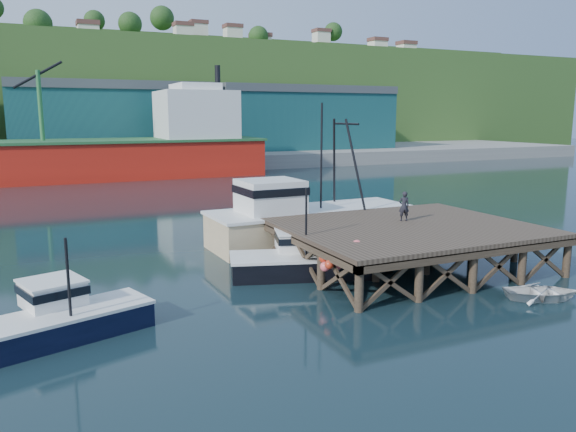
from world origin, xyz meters
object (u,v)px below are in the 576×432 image
dinghy (542,292)px  dockworker (404,206)px  boat_navy (62,316)px  boat_black (303,258)px  trawler (308,216)px

dinghy → dockworker: dockworker is taller
boat_navy → dockworker: bearing=-5.7°
dinghy → dockworker: (-1.50, 7.65, 2.58)m
boat_black → dinghy: 10.56m
boat_black → dockworker: boat_black is taller
trawler → boat_black: bearing=-120.8°
boat_navy → trawler: bearing=15.1°
boat_black → dinghy: (7.35, -7.56, -0.48)m
boat_navy → dinghy: boat_navy is taller
boat_navy → dockworker: size_ratio=3.99×
boat_navy → dockworker: (16.80, 3.56, 2.17)m
boat_navy → trawler: (14.01, 9.02, 0.97)m
boat_navy → boat_black: boat_black is taller
boat_black → dinghy: boat_black is taller
trawler → dockworker: bearing=-64.8°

